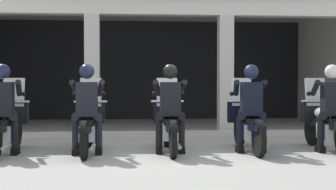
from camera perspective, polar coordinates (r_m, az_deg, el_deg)
name	(u,v)px	position (r m, az deg, el deg)	size (l,w,h in m)	color
ground_plane	(160,134)	(11.30, -1.02, -4.82)	(80.00, 80.00, 0.00)	#999993
station_building	(154,50)	(13.97, -1.71, 5.60)	(10.84, 5.19, 3.49)	black
kerb_strip	(161,134)	(10.83, -0.88, -4.78)	(10.34, 0.24, 0.12)	#B7B5AD
motorcycle_far_left	(8,125)	(8.84, -19.13, -3.47)	(0.62, 2.04, 1.35)	black
police_officer_far_left	(3,101)	(8.53, -19.65, -0.71)	(0.63, 0.61, 1.58)	black
motorcycle_left	(89,125)	(8.47, -9.74, -3.62)	(0.62, 2.04, 1.35)	black
police_officer_left	(87,101)	(8.16, -9.94, -0.74)	(0.63, 0.61, 1.58)	black
motorcycle_center	(169,124)	(8.50, 0.12, -3.58)	(0.62, 2.04, 1.35)	black
police_officer_center	(170,101)	(8.19, 0.27, -0.71)	(0.63, 0.61, 1.58)	black
motorcycle_right	(247,123)	(8.73, 9.70, -3.46)	(0.62, 2.04, 1.35)	black
police_officer_right	(251,100)	(8.43, 10.18, -0.67)	(0.63, 0.61, 1.58)	black
motorcycle_far_right	(325,123)	(9.12, 18.74, -3.31)	(0.62, 2.04, 1.35)	black
police_officer_far_right	(331,100)	(8.83, 19.48, -0.63)	(0.63, 0.61, 1.58)	black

